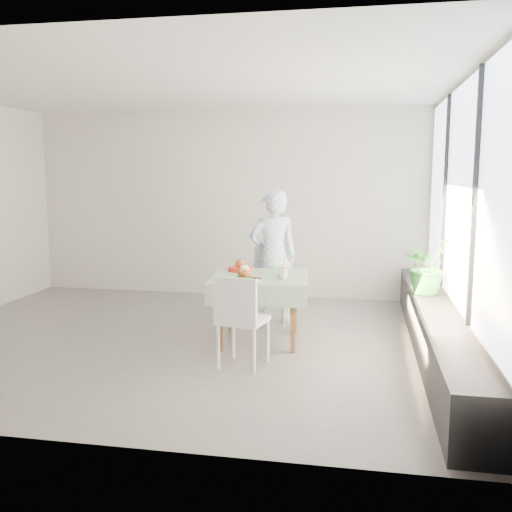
% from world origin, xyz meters
% --- Properties ---
extents(floor, '(6.00, 6.00, 0.00)m').
position_xyz_m(floor, '(0.00, 0.00, 0.00)').
color(floor, '#5D5A58').
rests_on(floor, ground).
extents(ceiling, '(6.00, 6.00, 0.00)m').
position_xyz_m(ceiling, '(0.00, 0.00, 2.80)').
color(ceiling, white).
rests_on(ceiling, ground).
extents(wall_back, '(6.00, 0.02, 2.80)m').
position_xyz_m(wall_back, '(0.00, 2.50, 1.40)').
color(wall_back, beige).
rests_on(wall_back, ground).
extents(wall_front, '(6.00, 0.02, 2.80)m').
position_xyz_m(wall_front, '(0.00, -2.50, 1.40)').
color(wall_front, beige).
rests_on(wall_front, ground).
extents(wall_right, '(0.02, 5.00, 2.80)m').
position_xyz_m(wall_right, '(3.00, 0.00, 1.40)').
color(wall_right, beige).
rests_on(wall_right, ground).
extents(window_pane, '(0.01, 4.80, 2.18)m').
position_xyz_m(window_pane, '(2.97, 0.00, 1.65)').
color(window_pane, '#D1E0F9').
rests_on(window_pane, ground).
extents(window_ledge, '(0.40, 4.80, 0.50)m').
position_xyz_m(window_ledge, '(2.80, 0.00, 0.25)').
color(window_ledge, black).
rests_on(window_ledge, ground).
extents(cafe_table, '(1.13, 1.13, 0.74)m').
position_xyz_m(cafe_table, '(0.93, 0.12, 0.46)').
color(cafe_table, brown).
rests_on(cafe_table, ground).
extents(chair_far, '(0.48, 0.48, 0.94)m').
position_xyz_m(chair_far, '(0.91, 0.97, 0.29)').
color(chair_far, white).
rests_on(chair_far, ground).
extents(chair_near, '(0.50, 0.50, 0.91)m').
position_xyz_m(chair_near, '(0.92, -0.73, 0.28)').
color(chair_near, white).
rests_on(chair_near, ground).
extents(diner, '(0.71, 0.60, 1.67)m').
position_xyz_m(diner, '(0.95, 0.94, 0.83)').
color(diner, '#84B6D4').
rests_on(diner, ground).
extents(main_dish, '(0.31, 0.31, 0.16)m').
position_xyz_m(main_dish, '(0.83, -0.12, 0.79)').
color(main_dish, white).
rests_on(main_dish, cafe_table).
extents(juice_cup_orange, '(0.09, 0.09, 0.26)m').
position_xyz_m(juice_cup_orange, '(1.19, 0.18, 0.80)').
color(juice_cup_orange, white).
rests_on(juice_cup_orange, cafe_table).
extents(juice_cup_lemonade, '(0.10, 0.10, 0.27)m').
position_xyz_m(juice_cup_lemonade, '(1.21, -0.03, 0.80)').
color(juice_cup_lemonade, white).
rests_on(juice_cup_lemonade, cafe_table).
extents(second_dish, '(0.28, 0.28, 0.13)m').
position_xyz_m(second_dish, '(0.66, 0.39, 0.78)').
color(second_dish, red).
rests_on(second_dish, cafe_table).
extents(potted_plant, '(0.76, 0.76, 0.64)m').
position_xyz_m(potted_plant, '(2.77, 0.69, 0.82)').
color(potted_plant, '#277326').
rests_on(potted_plant, window_ledge).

